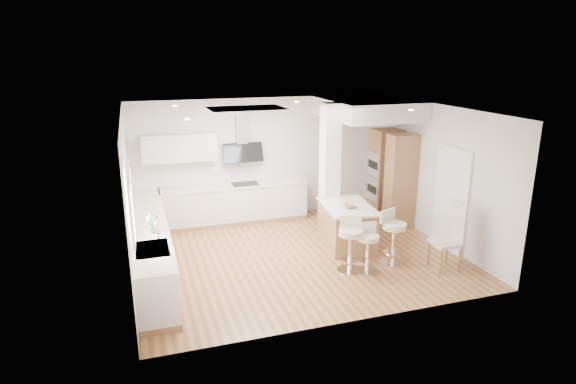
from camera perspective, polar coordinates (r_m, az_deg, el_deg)
name	(u,v)px	position (r m, az deg, el deg)	size (l,w,h in m)	color
ground	(297,255)	(9.42, 1.07, -7.48)	(6.00, 6.00, 0.00)	#A76D3E
ceiling	(297,255)	(9.42, 1.07, -7.48)	(6.00, 5.00, 0.02)	silver
wall_back	(262,158)	(11.27, -3.05, 4.01)	(6.00, 0.04, 2.80)	silver
wall_left	(128,201)	(8.49, -18.40, -0.98)	(0.04, 5.00, 2.80)	silver
wall_right	(436,174)	(10.29, 17.12, 2.10)	(0.04, 5.00, 2.80)	silver
skylight	(247,110)	(9.03, -4.92, 9.71)	(4.10, 2.10, 0.06)	white
window_left	(130,199)	(7.54, -18.23, -0.77)	(0.06, 1.28, 1.07)	white
doorway_right	(451,201)	(9.92, 18.75, -0.98)	(0.05, 1.00, 2.10)	#463E37
counter_left	(151,245)	(9.01, -15.96, -6.12)	(0.63, 4.50, 1.35)	#9F7044
counter_back	(227,194)	(10.99, -7.23, -0.22)	(3.62, 0.63, 2.50)	#9F7044
pillar	(330,170)	(10.17, 4.97, 2.61)	(0.35, 0.35, 2.80)	white
soffit	(367,109)	(10.80, 9.40, 9.74)	(1.78, 2.20, 0.40)	silver
oven_column	(391,177)	(11.21, 12.06, 1.76)	(0.63, 1.21, 2.10)	#9F7044
peninsula	(347,225)	(9.78, 6.96, -3.95)	(1.09, 1.51, 0.92)	#9F7044
bar_stool_a	(350,241)	(8.64, 7.41, -5.82)	(0.59, 0.59, 1.00)	silver
bar_stool_b	(368,245)	(8.69, 9.44, -6.25)	(0.47, 0.47, 0.89)	silver
bar_stool_c	(393,235)	(9.06, 12.32, -4.95)	(0.60, 0.60, 1.02)	silver
dining_chair	(452,233)	(9.13, 18.82, -4.68)	(0.49, 0.49, 1.25)	beige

